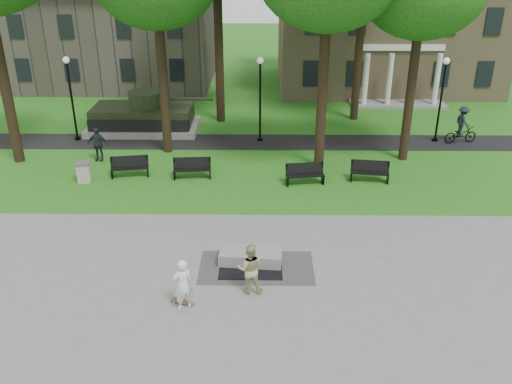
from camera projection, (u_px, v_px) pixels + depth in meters
ground at (245, 253)px, 19.90m from camera, size 120.00×120.00×0.00m
plaza at (239, 345)px, 15.37m from camera, size 22.00×16.00×0.02m
footpath at (251, 142)px, 30.77m from camera, size 44.00×2.60×0.01m
building_right at (385, 27)px, 41.50m from camera, size 17.00×12.00×8.60m
building_left at (115, 36)px, 42.49m from camera, size 15.00×10.00×7.20m
lamp_left at (71, 92)px, 29.97m from camera, size 0.36×0.36×4.73m
lamp_mid at (260, 93)px, 29.86m from camera, size 0.36×0.36×4.73m
lamp_right at (442, 93)px, 29.75m from camera, size 0.36×0.36×4.73m
tank_monument at (144, 117)px, 32.29m from camera, size 7.45×3.40×2.40m
puddle at (251, 271)px, 18.80m from camera, size 2.20×1.20×0.00m
concrete_block at (251, 256)px, 19.25m from camera, size 2.28×1.18×0.45m
skateboard at (183, 302)px, 17.11m from camera, size 0.80×0.49×0.07m
skateboarder at (183, 285)px, 16.54m from camera, size 0.76×0.68×1.74m
friend_watching at (250, 268)px, 17.35m from camera, size 0.85×0.67×1.74m
pedestrian_walker at (98, 144)px, 27.87m from camera, size 1.10×0.60×1.78m
cyclist at (461, 128)px, 30.30m from camera, size 2.01×1.18×2.12m
park_bench_0 at (130, 166)px, 26.15m from camera, size 1.85×0.81×1.00m
park_bench_1 at (192, 168)px, 25.97m from camera, size 1.83×0.67×1.00m
park_bench_2 at (305, 173)px, 25.34m from camera, size 1.85×0.78×1.00m
park_bench_3 at (370, 171)px, 25.62m from camera, size 1.84×0.76×1.00m
trash_bin at (84, 172)px, 25.60m from camera, size 0.78×0.78×0.96m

